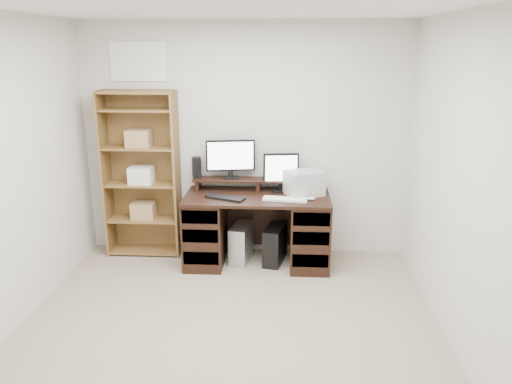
# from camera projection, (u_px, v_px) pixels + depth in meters

# --- Properties ---
(room) EXTENTS (3.54, 4.04, 2.54)m
(room) POSITION_uv_depth(u_px,v_px,m) (222.00, 195.00, 3.46)
(room) COLOR tan
(room) RESTS_ON ground
(desk) EXTENTS (1.50, 0.70, 0.75)m
(desk) POSITION_uv_depth(u_px,v_px,m) (257.00, 228.00, 5.27)
(desk) COLOR black
(desk) RESTS_ON ground
(riser_shelf) EXTENTS (1.40, 0.22, 0.12)m
(riser_shelf) POSITION_uv_depth(u_px,v_px,m) (258.00, 181.00, 5.33)
(riser_shelf) COLOR black
(riser_shelf) RESTS_ON desk
(monitor_wide) EXTENTS (0.52, 0.16, 0.41)m
(monitor_wide) POSITION_uv_depth(u_px,v_px,m) (230.00, 157.00, 5.30)
(monitor_wide) COLOR black
(monitor_wide) RESTS_ON riser_shelf
(monitor_small) EXTENTS (0.38, 0.16, 0.41)m
(monitor_small) POSITION_uv_depth(u_px,v_px,m) (281.00, 171.00, 5.25)
(monitor_small) COLOR black
(monitor_small) RESTS_ON desk
(speaker) EXTENTS (0.11, 0.11, 0.22)m
(speaker) POSITION_uv_depth(u_px,v_px,m) (197.00, 167.00, 5.37)
(speaker) COLOR black
(speaker) RESTS_ON riser_shelf
(keyboard_black) EXTENTS (0.42, 0.28, 0.02)m
(keyboard_black) POSITION_uv_depth(u_px,v_px,m) (225.00, 198.00, 5.05)
(keyboard_black) COLOR black
(keyboard_black) RESTS_ON desk
(keyboard_white) EXTENTS (0.46, 0.19, 0.02)m
(keyboard_white) POSITION_uv_depth(u_px,v_px,m) (285.00, 199.00, 5.00)
(keyboard_white) COLOR white
(keyboard_white) RESTS_ON desk
(mouse) EXTENTS (0.09, 0.07, 0.03)m
(mouse) POSITION_uv_depth(u_px,v_px,m) (311.00, 198.00, 5.00)
(mouse) COLOR silver
(mouse) RESTS_ON desk
(printer) EXTENTS (0.44, 0.40, 0.09)m
(printer) POSITION_uv_depth(u_px,v_px,m) (304.00, 190.00, 5.18)
(printer) COLOR #B6AC9E
(printer) RESTS_ON desk
(basket) EXTENTS (0.45, 0.39, 0.16)m
(basket) POSITION_uv_depth(u_px,v_px,m) (304.00, 179.00, 5.14)
(basket) COLOR #9FA4A9
(basket) RESTS_ON printer
(tower_silver) EXTENTS (0.24, 0.43, 0.40)m
(tower_silver) POSITION_uv_depth(u_px,v_px,m) (241.00, 243.00, 5.36)
(tower_silver) COLOR #B0B4B7
(tower_silver) RESTS_ON ground
(tower_black) EXTENTS (0.26, 0.43, 0.40)m
(tower_black) POSITION_uv_depth(u_px,v_px,m) (275.00, 245.00, 5.32)
(tower_black) COLOR black
(tower_black) RESTS_ON ground
(bookshelf) EXTENTS (0.80, 0.30, 1.80)m
(bookshelf) POSITION_uv_depth(u_px,v_px,m) (142.00, 173.00, 5.39)
(bookshelf) COLOR olive
(bookshelf) RESTS_ON ground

